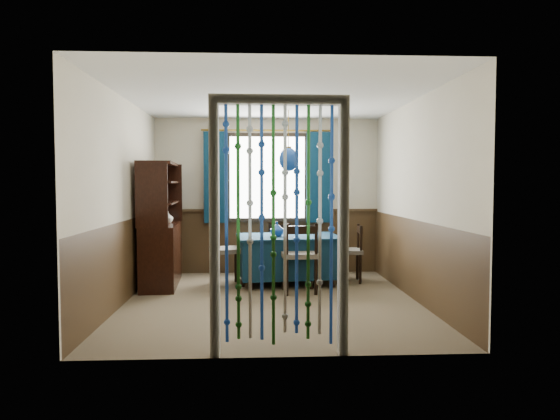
{
  "coord_description": "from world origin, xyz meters",
  "views": [
    {
      "loc": [
        -0.21,
        -6.09,
        1.45
      ],
      "look_at": [
        0.14,
        0.69,
        1.09
      ],
      "focal_mm": 32.0,
      "sensor_mm": 36.0,
      "label": 1
    }
  ],
  "objects": [
    {
      "name": "pendant_lamp",
      "position": [
        0.28,
        1.08,
        1.8
      ],
      "size": [
        0.28,
        0.28,
        0.87
      ],
      "color": "olive",
      "rests_on": "ceiling"
    },
    {
      "name": "wall_back",
      "position": [
        0.0,
        2.0,
        1.25
      ],
      "size": [
        3.6,
        0.0,
        3.6
      ],
      "primitive_type": "plane",
      "rotation": [
        1.57,
        0.0,
        0.0
      ],
      "color": "beige",
      "rests_on": "ground"
    },
    {
      "name": "chair_right",
      "position": [
        1.2,
        1.17,
        0.45
      ],
      "size": [
        0.43,
        0.45,
        0.85
      ],
      "rotation": [
        0.0,
        0.0,
        1.49
      ],
      "color": "black",
      "rests_on": "floor"
    },
    {
      "name": "wainscot_back",
      "position": [
        0.0,
        1.99,
        0.5
      ],
      "size": [
        3.6,
        0.0,
        3.6
      ],
      "primitive_type": "plane",
      "rotation": [
        1.57,
        0.0,
        0.0
      ],
      "color": "#3D2A17",
      "rests_on": "ground"
    },
    {
      "name": "wall_right",
      "position": [
        1.8,
        0.0,
        1.25
      ],
      "size": [
        0.0,
        4.0,
        4.0
      ],
      "primitive_type": "plane",
      "rotation": [
        1.57,
        0.0,
        -1.57
      ],
      "color": "beige",
      "rests_on": "ground"
    },
    {
      "name": "floor",
      "position": [
        0.0,
        0.0,
        0.0
      ],
      "size": [
        4.0,
        4.0,
        0.0
      ],
      "primitive_type": "plane",
      "color": "brown",
      "rests_on": "ground"
    },
    {
      "name": "wainscot_right",
      "position": [
        1.79,
        0.0,
        0.5
      ],
      "size": [
        0.0,
        4.0,
        4.0
      ],
      "primitive_type": "plane",
      "rotation": [
        1.57,
        0.0,
        -1.57
      ],
      "color": "#3D2A17",
      "rests_on": "ground"
    },
    {
      "name": "ceiling",
      "position": [
        0.0,
        0.0,
        2.5
      ],
      "size": [
        4.0,
        4.0,
        0.0
      ],
      "primitive_type": "plane",
      "rotation": [
        3.14,
        0.0,
        0.0
      ],
      "color": "silver",
      "rests_on": "ground"
    },
    {
      "name": "vase_sideboard",
      "position": [
        -1.49,
        1.31,
        0.97
      ],
      "size": [
        0.21,
        0.21,
        0.19
      ],
      "primitive_type": "imported",
      "rotation": [
        0.0,
        0.0,
        -0.2
      ],
      "color": "beige",
      "rests_on": "sideboard"
    },
    {
      "name": "wall_left",
      "position": [
        -1.8,
        0.0,
        1.25
      ],
      "size": [
        0.0,
        4.0,
        4.0
      ],
      "primitive_type": "plane",
      "rotation": [
        1.57,
        0.0,
        1.57
      ],
      "color": "beige",
      "rests_on": "ground"
    },
    {
      "name": "chair_left",
      "position": [
        -0.63,
        1.0,
        0.5
      ],
      "size": [
        0.56,
        0.57,
        0.94
      ],
      "rotation": [
        0.0,
        0.0,
        -1.27
      ],
      "color": "black",
      "rests_on": "floor"
    },
    {
      "name": "doorway",
      "position": [
        0.0,
        -1.94,
        1.05
      ],
      "size": [
        1.16,
        0.12,
        2.18
      ],
      "primitive_type": null,
      "color": "silver",
      "rests_on": "ground"
    },
    {
      "name": "bowl_shelf",
      "position": [
        -1.49,
        0.83,
        1.22
      ],
      "size": [
        0.23,
        0.23,
        0.05
      ],
      "primitive_type": "imported",
      "rotation": [
        0.0,
        0.0,
        0.31
      ],
      "color": "beige",
      "rests_on": "sideboard"
    },
    {
      "name": "chair_near",
      "position": [
        0.39,
        0.45,
        0.5
      ],
      "size": [
        0.49,
        0.47,
        0.94
      ],
      "rotation": [
        0.0,
        0.0,
        0.05
      ],
      "color": "black",
      "rests_on": "floor"
    },
    {
      "name": "wainscot_left",
      "position": [
        -1.79,
        0.0,
        0.5
      ],
      "size": [
        0.0,
        4.0,
        4.0
      ],
      "primitive_type": "plane",
      "rotation": [
        1.57,
        0.0,
        1.57
      ],
      "color": "#3D2A17",
      "rests_on": "ground"
    },
    {
      "name": "dining_table",
      "position": [
        0.28,
        1.08,
        0.41
      ],
      "size": [
        1.55,
        1.15,
        0.7
      ],
      "rotation": [
        0.0,
        0.0,
        0.1
      ],
      "color": "#0B273C",
      "rests_on": "floor"
    },
    {
      "name": "sideboard",
      "position": [
        -1.55,
        1.07,
        0.61
      ],
      "size": [
        0.55,
        1.37,
        1.75
      ],
      "rotation": [
        0.0,
        0.0,
        0.07
      ],
      "color": "black",
      "rests_on": "floor"
    },
    {
      "name": "wainscot_front",
      "position": [
        0.0,
        -1.99,
        0.5
      ],
      "size": [
        3.6,
        0.0,
        3.6
      ],
      "primitive_type": "plane",
      "rotation": [
        -1.57,
        0.0,
        0.0
      ],
      "color": "#3D2A17",
      "rests_on": "ground"
    },
    {
      "name": "window",
      "position": [
        0.0,
        1.95,
        1.55
      ],
      "size": [
        1.32,
        0.12,
        1.42
      ],
      "primitive_type": "cube",
      "color": "black",
      "rests_on": "wall_back"
    },
    {
      "name": "chair_far",
      "position": [
        0.17,
        1.73,
        0.44
      ],
      "size": [
        0.48,
        0.46,
        0.82
      ],
      "rotation": [
        0.0,
        0.0,
        2.93
      ],
      "color": "black",
      "rests_on": "floor"
    },
    {
      "name": "vase_table",
      "position": [
        0.11,
        1.01,
        0.79
      ],
      "size": [
        0.2,
        0.2,
        0.19
      ],
      "primitive_type": "imported",
      "rotation": [
        0.0,
        0.0,
        0.15
      ],
      "color": "navy",
      "rests_on": "dining_table"
    },
    {
      "name": "wall_front",
      "position": [
        0.0,
        -2.0,
        1.25
      ],
      "size": [
        3.6,
        0.0,
        3.6
      ],
      "primitive_type": "plane",
      "rotation": [
        -1.57,
        0.0,
        0.0
      ],
      "color": "beige",
      "rests_on": "ground"
    }
  ]
}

